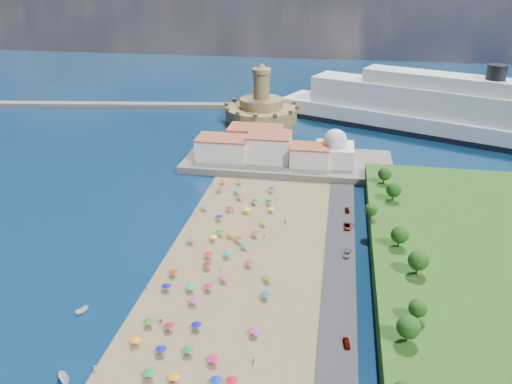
# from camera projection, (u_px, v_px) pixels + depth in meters

# --- Properties ---
(ground) EXTENTS (700.00, 700.00, 0.00)m
(ground) POSITION_uv_depth(u_px,v_px,m) (230.00, 247.00, 155.71)
(ground) COLOR #071938
(ground) RESTS_ON ground
(terrace) EXTENTS (90.00, 36.00, 3.00)m
(terrace) POSITION_uv_depth(u_px,v_px,m) (288.00, 162.00, 219.08)
(terrace) COLOR #59544C
(terrace) RESTS_ON ground
(jetty) EXTENTS (18.00, 70.00, 2.40)m
(jetty) POSITION_uv_depth(u_px,v_px,m) (252.00, 135.00, 253.95)
(jetty) COLOR #59544C
(jetty) RESTS_ON ground
(breakwater) EXTENTS (199.03, 34.77, 2.60)m
(breakwater) POSITION_uv_depth(u_px,v_px,m) (109.00, 105.00, 309.14)
(breakwater) COLOR #59544C
(breakwater) RESTS_ON ground
(waterfront_buildings) EXTENTS (57.00, 29.00, 11.00)m
(waterfront_buildings) POSITION_uv_depth(u_px,v_px,m) (259.00, 146.00, 218.99)
(waterfront_buildings) COLOR silver
(waterfront_buildings) RESTS_ON terrace
(domed_building) EXTENTS (16.00, 16.00, 15.00)m
(domed_building) POSITION_uv_depth(u_px,v_px,m) (334.00, 150.00, 211.16)
(domed_building) COLOR silver
(domed_building) RESTS_ON terrace
(fortress) EXTENTS (40.00, 40.00, 32.40)m
(fortress) POSITION_uv_depth(u_px,v_px,m) (261.00, 110.00, 278.59)
(fortress) COLOR olive
(fortress) RESTS_ON ground
(cruise_ship) EXTENTS (169.27, 91.19, 37.84)m
(cruise_ship) POSITION_uv_depth(u_px,v_px,m) (440.00, 113.00, 255.15)
(cruise_ship) COLOR black
(cruise_ship) RESTS_ON ground
(beach_parasols) EXTENTS (31.88, 114.38, 2.20)m
(beach_parasols) POSITION_uv_depth(u_px,v_px,m) (218.00, 260.00, 145.07)
(beach_parasols) COLOR gray
(beach_parasols) RESTS_ON beach
(beachgoers) EXTENTS (33.91, 102.99, 1.90)m
(beachgoers) POSITION_uv_depth(u_px,v_px,m) (220.00, 248.00, 153.20)
(beachgoers) COLOR tan
(beachgoers) RESTS_ON beach
(moored_boats) EXTENTS (11.23, 26.29, 1.77)m
(moored_boats) POSITION_uv_depth(u_px,v_px,m) (72.00, 351.00, 112.45)
(moored_boats) COLOR white
(moored_boats) RESTS_ON ground
(parked_cars) EXTENTS (2.73, 72.88, 1.40)m
(parked_cars) POSITION_uv_depth(u_px,v_px,m) (347.00, 247.00, 153.23)
(parked_cars) COLOR gray
(parked_cars) RESTS_ON promenade
(hillside_trees) EXTENTS (15.53, 110.85, 6.89)m
(hillside_trees) POSITION_uv_depth(u_px,v_px,m) (399.00, 244.00, 138.18)
(hillside_trees) COLOR #382314
(hillside_trees) RESTS_ON hillside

